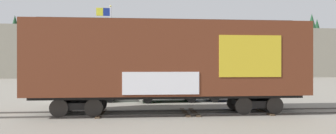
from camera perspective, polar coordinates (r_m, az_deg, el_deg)
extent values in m
plane|color=slate|center=(14.97, -2.25, -9.65)|extent=(260.00, 260.00, 0.00)
cube|color=#4C4742|center=(14.31, 0.49, -9.94)|extent=(60.00, 0.98, 0.08)
cube|color=#4C4742|center=(15.72, 0.00, -9.03)|extent=(60.00, 0.98, 0.08)
cube|color=#423323|center=(16.32, 19.08, -8.71)|extent=(0.28, 2.50, 0.07)
cube|color=#423323|center=(15.20, 5.48, -9.37)|extent=(0.28, 2.50, 0.07)
cube|color=#423323|center=(15.11, 3.53, -9.42)|extent=(0.28, 2.50, 0.07)
cube|color=#423323|center=(15.14, -13.72, -9.41)|extent=(0.28, 2.50, 0.07)
cube|color=#5B2B19|center=(14.81, 0.23, 1.74)|extent=(14.50, 3.23, 3.79)
cube|color=#2D2823|center=(15.00, 0.23, 9.46)|extent=(13.74, 0.60, 0.24)
cube|color=gold|center=(14.23, 16.78, 2.18)|extent=(3.18, 0.08, 2.09)
cube|color=silver|center=(13.27, -1.45, -3.40)|extent=(3.74, 0.08, 1.10)
cube|color=black|center=(14.89, 0.23, -5.96)|extent=(14.19, 1.86, 0.20)
cube|color=black|center=(15.28, -17.89, -7.52)|extent=(2.12, 1.39, 0.36)
cylinder|color=black|center=(14.81, -21.76, -7.96)|extent=(0.92, 0.13, 0.92)
cylinder|color=black|center=(16.18, -20.26, -7.27)|extent=(0.92, 0.13, 0.92)
cylinder|color=black|center=(14.41, -15.22, -8.18)|extent=(0.92, 0.13, 0.92)
cylinder|color=black|center=(15.82, -14.27, -7.44)|extent=(0.92, 0.13, 0.92)
cube|color=black|center=(16.06, 17.42, -7.15)|extent=(2.12, 1.39, 0.36)
cylinder|color=black|center=(15.10, 15.45, -7.80)|extent=(0.92, 0.13, 0.92)
cylinder|color=black|center=(16.44, 13.70, -7.15)|extent=(0.92, 0.13, 0.92)
cylinder|color=black|center=(15.76, 21.31, -7.47)|extent=(0.92, 0.13, 0.92)
cylinder|color=black|center=(17.06, 19.16, -6.89)|extent=(0.92, 0.13, 0.92)
cylinder|color=silver|center=(25.61, -11.86, 3.36)|extent=(0.12, 0.12, 7.97)
sphere|color=#D8CC66|center=(26.15, -11.87, 12.29)|extent=(0.18, 0.18, 0.18)
cube|color=navy|center=(26.08, -13.36, 11.10)|extent=(1.22, 0.11, 0.73)
cube|color=yellow|center=(26.10, -14.04, 11.09)|extent=(0.61, 0.08, 0.73)
cube|color=gray|center=(77.76, -5.00, 2.46)|extent=(135.00, 36.00, 11.41)
cube|color=#9E9384|center=(78.08, 24.61, 7.57)|extent=(6.77, 4.87, 2.51)
cube|color=#8C725B|center=(77.11, 23.34, 7.60)|extent=(5.13, 3.87, 2.34)
cube|color=brown|center=(71.99, -25.90, 8.14)|extent=(6.56, 3.89, 2.36)
cone|color=#193D23|center=(81.09, 28.59, 7.59)|extent=(1.69, 1.69, 3.37)
cone|color=#193D23|center=(69.88, 5.74, 8.67)|extent=(1.51, 1.51, 3.01)
cone|color=#193D23|center=(74.01, -29.26, 8.21)|extent=(1.55, 1.55, 3.11)
cone|color=#193D23|center=(76.89, 27.75, 8.28)|extent=(2.05, 2.05, 4.10)
cube|color=#B7BABF|center=(20.62, -16.22, -4.97)|extent=(4.74, 2.20, 0.78)
cube|color=#2D333D|center=(20.61, -17.08, -3.09)|extent=(2.38, 1.83, 0.57)
cylinder|color=black|center=(21.43, -11.78, -5.82)|extent=(0.66, 0.27, 0.64)
cylinder|color=black|center=(19.69, -11.92, -6.35)|extent=(0.66, 0.27, 0.64)
cylinder|color=black|center=(21.74, -20.11, -5.74)|extent=(0.66, 0.27, 0.64)
cylinder|color=black|center=(20.03, -20.97, -6.25)|extent=(0.66, 0.27, 0.64)
cube|color=#1E5933|center=(19.88, 0.04, -5.20)|extent=(4.52, 2.01, 0.75)
cube|color=#2D333D|center=(19.79, -0.82, -3.19)|extent=(2.25, 1.74, 0.65)
cylinder|color=black|center=(21.03, 3.84, -5.93)|extent=(0.65, 0.24, 0.64)
cylinder|color=black|center=(19.31, 4.88, -6.48)|extent=(0.65, 0.24, 0.64)
cylinder|color=black|center=(20.65, -4.48, -6.05)|extent=(0.65, 0.24, 0.64)
cylinder|color=black|center=(18.90, -4.19, -6.62)|extent=(0.65, 0.24, 0.64)
cube|color=navy|center=(20.81, 13.53, -5.06)|extent=(4.64, 2.28, 0.68)
cube|color=#2D333D|center=(20.69, 12.70, -3.34)|extent=(2.29, 1.84, 0.58)
cylinder|color=black|center=(22.03, 16.91, -5.66)|extent=(0.66, 0.29, 0.64)
cylinder|color=black|center=(20.41, 18.24, -6.12)|extent=(0.66, 0.29, 0.64)
cylinder|color=black|center=(21.40, 9.03, -5.83)|extent=(0.66, 0.29, 0.64)
cylinder|color=black|center=(19.73, 9.74, -6.34)|extent=(0.66, 0.29, 0.64)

